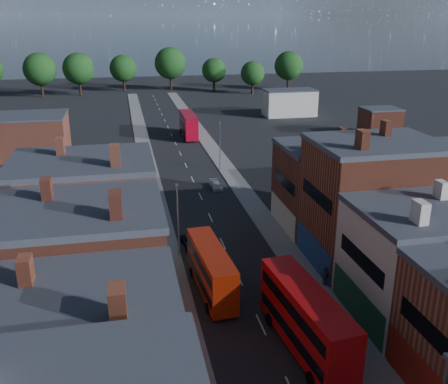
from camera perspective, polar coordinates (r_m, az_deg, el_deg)
name	(u,v)px	position (r m, az deg, el deg)	size (l,w,h in m)	color
pavement_west	(154,195)	(72.54, -8.02, -0.29)	(3.00, 200.00, 0.12)	gray
pavement_east	(241,189)	(74.34, 2.01, 0.39)	(3.00, 200.00, 0.12)	gray
lamp_post_2	(178,215)	(52.34, -5.29, -2.68)	(0.25, 0.70, 8.12)	slate
lamp_post_3	(220,143)	(82.13, -0.47, 5.63)	(0.25, 0.70, 8.12)	slate
bus_0	(211,269)	(46.43, -1.48, -8.79)	(3.15, 10.41, 4.43)	#B2230A
bus_1	(306,319)	(39.42, 9.34, -14.09)	(3.89, 12.05, 5.11)	red
bus_2	(189,125)	(106.55, -4.07, 7.70)	(3.02, 11.55, 4.97)	#A1071A
car_1	(289,313)	(43.89, 7.47, -13.60)	(1.15, 3.30, 1.09)	navy
car_2	(192,242)	(55.89, -3.67, -5.75)	(1.97, 4.27, 1.19)	black
car_3	(216,185)	(74.34, -0.93, 0.78)	(1.50, 3.70, 1.07)	silver
ped_3	(325,276)	(48.95, 11.52, -9.39)	(1.11, 0.51, 1.90)	#524D46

